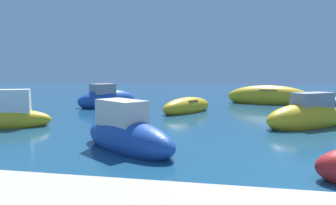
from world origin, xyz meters
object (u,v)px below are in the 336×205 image
object	(u,v)px
moored_boat_0	(268,97)
moored_boat_6	(107,99)
moored_boat_2	(8,117)
moored_boat_4	(307,116)
moored_boat_1	(127,135)
moored_boat_3	(187,107)

from	to	relation	value
moored_boat_0	moored_boat_6	size ratio (longest dim) A/B	1.45
moored_boat_2	moored_boat_4	size ratio (longest dim) A/B	0.86
moored_boat_0	moored_boat_1	size ratio (longest dim) A/B	1.49
moored_boat_3	moored_boat_6	xyz separation A→B (m)	(-5.04, 1.63, 0.15)
moored_boat_0	moored_boat_6	distance (m)	10.31
moored_boat_1	moored_boat_4	bearing A→B (deg)	75.14
moored_boat_0	moored_boat_3	bearing A→B (deg)	57.69
moored_boat_1	moored_boat_4	distance (m)	7.41
moored_boat_2	moored_boat_4	world-z (taller)	moored_boat_2
moored_boat_1	moored_boat_4	world-z (taller)	moored_boat_1
moored_boat_1	moored_boat_4	size ratio (longest dim) A/B	0.94
moored_boat_3	moored_boat_2	bearing A→B (deg)	162.75
moored_boat_4	moored_boat_6	size ratio (longest dim) A/B	1.03
moored_boat_6	moored_boat_4	bearing A→B (deg)	-74.55
moored_boat_2	moored_boat_0	bearing A→B (deg)	-162.33
moored_boat_1	moored_boat_4	xyz separation A→B (m)	(5.77, 4.66, -0.01)
moored_boat_6	moored_boat_0	bearing A→B (deg)	-28.68
moored_boat_3	moored_boat_1	bearing A→B (deg)	-154.08
moored_boat_2	moored_boat_3	world-z (taller)	moored_boat_2
moored_boat_0	moored_boat_1	xyz separation A→B (m)	(-5.30, -13.11, -0.01)
moored_boat_3	moored_boat_6	size ratio (longest dim) A/B	0.98
moored_boat_2	moored_boat_3	size ratio (longest dim) A/B	0.91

